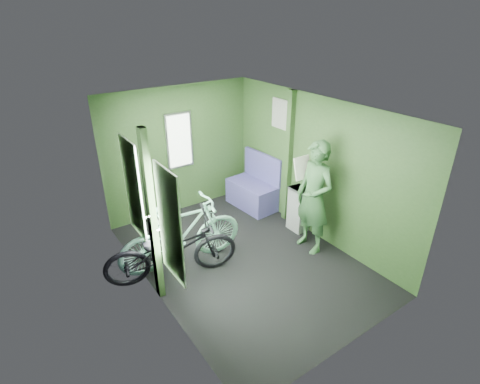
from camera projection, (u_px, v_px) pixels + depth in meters
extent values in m
plane|color=black|center=(244.00, 259.00, 5.72)|extent=(4.00, 4.00, 0.00)
cube|color=silver|center=(245.00, 109.00, 4.70)|extent=(2.80, 4.00, 0.02)
cube|color=#2B4821|center=(179.00, 151.00, 6.68)|extent=(2.80, 0.02, 2.30)
cube|color=#2B4821|center=(360.00, 264.00, 3.73)|extent=(2.80, 0.02, 2.30)
cube|color=#2B4821|center=(149.00, 221.00, 4.49)|extent=(0.02, 4.00, 2.30)
cube|color=#2B4821|center=(316.00, 169.00, 5.92)|extent=(0.02, 4.00, 2.30)
cube|color=#2B4821|center=(152.00, 220.00, 4.51)|extent=(0.08, 0.12, 2.30)
cube|color=silver|center=(171.00, 225.00, 4.02)|extent=(0.02, 0.56, 1.34)
cube|color=silver|center=(134.00, 188.00, 4.83)|extent=(0.02, 0.56, 1.34)
cube|color=white|center=(168.00, 180.00, 3.79)|extent=(0.00, 0.12, 0.12)
cube|color=white|center=(130.00, 150.00, 4.60)|extent=(0.00, 0.12, 0.12)
cylinder|color=silver|center=(158.00, 222.00, 4.57)|extent=(0.03, 0.40, 0.03)
cube|color=#2B4821|center=(288.00, 159.00, 6.34)|extent=(0.10, 0.10, 2.30)
cube|color=white|center=(280.00, 114.00, 6.27)|extent=(0.02, 0.40, 0.50)
cube|color=silver|center=(180.00, 141.00, 6.56)|extent=(0.50, 0.02, 1.00)
imported|color=black|center=(175.00, 278.00, 5.31)|extent=(1.98, 1.25, 1.06)
imported|color=#7CC8AB|center=(184.00, 266.00, 5.56)|extent=(1.91, 0.87, 1.17)
imported|color=#315B33|center=(314.00, 198.00, 5.61)|extent=(0.44, 0.65, 1.77)
cube|color=silver|center=(302.00, 168.00, 5.66)|extent=(0.29, 0.12, 0.34)
cube|color=gray|center=(298.00, 209.00, 6.32)|extent=(0.23, 0.32, 0.79)
cube|color=navy|center=(252.00, 195.00, 7.14)|extent=(0.61, 1.01, 0.49)
cube|color=navy|center=(263.00, 167.00, 7.03)|extent=(0.13, 0.98, 0.54)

